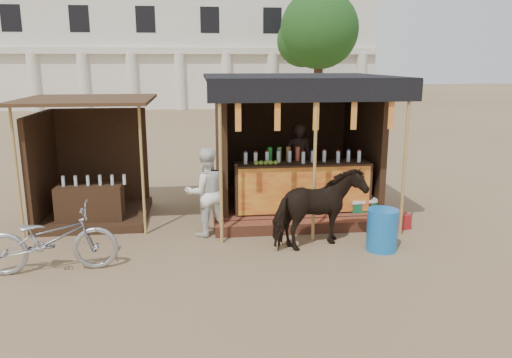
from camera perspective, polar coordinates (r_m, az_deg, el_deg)
The scene contains 11 objects.
ground at distance 7.32m, azimuth 1.50°, elevation -11.32°, with size 120.00×120.00×0.00m, color #846B4C.
main_stall at distance 10.33m, azimuth 4.40°, elevation 1.96°, with size 3.60×3.61×2.78m.
secondary_stall at distance 10.30m, azimuth -18.91°, elevation 0.25°, with size 2.40×2.40×2.38m.
cow at distance 8.32m, azimuth 7.17°, elevation -3.46°, with size 0.72×1.57×1.33m, color black.
motorbike at distance 7.97m, azimuth -22.48°, elevation -6.37°, with size 0.67×1.92×1.01m, color #9D9DA6.
bystander at distance 8.87m, azimuth -5.74°, elevation -1.50°, with size 0.77×0.60×1.58m, color white.
blue_barrel at distance 8.50m, azimuth 14.22°, elevation -5.65°, with size 0.50×0.50×0.70m, color #1765B2.
red_crate at distance 9.77m, azimuth 15.63°, elevation -4.52°, with size 0.41×0.44×0.28m, color maroon.
cooler at distance 10.01m, azimuth 12.10°, elevation -3.34°, with size 0.70×0.54×0.46m.
background_building at distance 36.55m, azimuth -8.64°, elevation 14.62°, with size 26.00×7.45×8.18m.
tree at distance 29.56m, azimuth 6.80°, elevation 16.28°, with size 4.50×4.40×7.00m.
Camera 1 is at (-0.97, -6.58, 3.05)m, focal length 35.00 mm.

